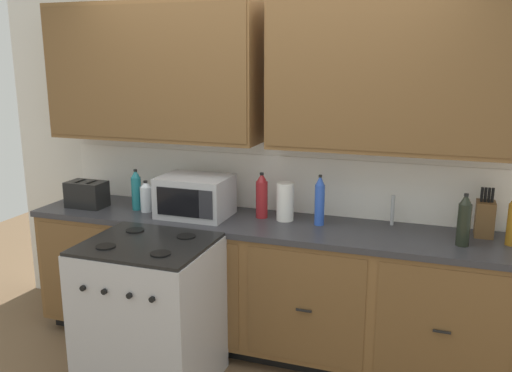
% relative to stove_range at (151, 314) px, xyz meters
% --- Properties ---
extents(ground_plane, '(8.09, 8.09, 0.00)m').
position_rel_stove_range_xyz_m(ground_plane, '(0.49, 0.33, -0.47)').
color(ground_plane, brown).
extents(wall_unit, '(4.44, 0.40, 2.58)m').
position_rel_stove_range_xyz_m(wall_unit, '(0.49, 0.83, 1.22)').
color(wall_unit, white).
rests_on(wall_unit, ground_plane).
extents(counter_run, '(3.27, 0.64, 0.94)m').
position_rel_stove_range_xyz_m(counter_run, '(0.49, 0.63, 0.01)').
color(counter_run, black).
rests_on(counter_run, ground_plane).
extents(stove_range, '(0.76, 0.68, 0.95)m').
position_rel_stove_range_xyz_m(stove_range, '(0.00, 0.00, 0.00)').
color(stove_range, '#B7B7BC').
rests_on(stove_range, ground_plane).
extents(microwave, '(0.48, 0.37, 0.28)m').
position_rel_stove_range_xyz_m(microwave, '(0.03, 0.61, 0.61)').
color(microwave, '#B7B7BC').
rests_on(microwave, counter_run).
extents(toaster, '(0.28, 0.18, 0.19)m').
position_rel_stove_range_xyz_m(toaster, '(-0.83, 0.56, 0.56)').
color(toaster, black).
rests_on(toaster, counter_run).
extents(knife_block, '(0.11, 0.14, 0.31)m').
position_rel_stove_range_xyz_m(knife_block, '(1.91, 0.79, 0.58)').
color(knife_block, brown).
rests_on(knife_block, counter_run).
extents(sink_faucet, '(0.02, 0.02, 0.20)m').
position_rel_stove_range_xyz_m(sink_faucet, '(1.35, 0.84, 0.57)').
color(sink_faucet, '#B2B5BA').
rests_on(sink_faucet, counter_run).
extents(paper_towel_roll, '(0.12, 0.12, 0.26)m').
position_rel_stove_range_xyz_m(paper_towel_roll, '(0.65, 0.71, 0.60)').
color(paper_towel_roll, white).
rests_on(paper_towel_roll, counter_run).
extents(bottle_red, '(0.08, 0.08, 0.32)m').
position_rel_stove_range_xyz_m(bottle_red, '(0.48, 0.72, 0.62)').
color(bottle_red, maroon).
rests_on(bottle_red, counter_run).
extents(bottle_blue, '(0.07, 0.07, 0.34)m').
position_rel_stove_range_xyz_m(bottle_blue, '(0.89, 0.69, 0.63)').
color(bottle_blue, blue).
rests_on(bottle_blue, counter_run).
extents(bottle_teal, '(0.07, 0.07, 0.30)m').
position_rel_stove_range_xyz_m(bottle_teal, '(-0.44, 0.61, 0.61)').
color(bottle_teal, '#1E707A').
rests_on(bottle_teal, counter_run).
extents(bottle_dark, '(0.08, 0.08, 0.31)m').
position_rel_stove_range_xyz_m(bottle_dark, '(1.78, 0.56, 0.62)').
color(bottle_dark, black).
rests_on(bottle_dark, counter_run).
extents(bottle_clear, '(0.08, 0.08, 0.23)m').
position_rel_stove_range_xyz_m(bottle_clear, '(-0.35, 0.59, 0.58)').
color(bottle_clear, silver).
rests_on(bottle_clear, counter_run).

